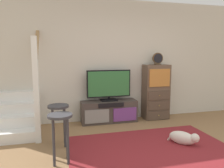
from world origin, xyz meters
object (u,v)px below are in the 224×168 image
Objects in this scene: bar_stool_near at (60,127)px; bar_stool_far at (58,116)px; desk_clock at (158,59)px; media_console at (109,111)px; dog at (184,138)px; television at (109,85)px; side_cabinet at (156,92)px.

bar_stool_near reaches higher than bar_stool_far.
media_console is at bearing 179.76° from desk_clock.
bar_stool_far is 1.44× the size of dog.
television is at bearing 178.56° from desk_clock.
desk_clock is (1.14, -0.03, 0.56)m from television.
media_console is at bearing 55.75° from bar_stool_near.
bar_stool_far is 2.11m from dog.
side_cabinet is at bearing 24.62° from bar_stool_far.
desk_clock is at bearing 35.64° from bar_stool_near.
side_cabinet reaches higher than dog.
television is at bearing 90.00° from media_console.
television is at bearing 179.30° from side_cabinet.
bar_stool_near is 1.01× the size of bar_stool_far.
desk_clock is (1.14, -0.00, 1.16)m from media_console.
bar_stool_far is (-2.23, -1.02, -0.12)m from side_cabinet.
bar_stool_near reaches higher than media_console.
television is 1.43× the size of bar_stool_far.
media_console is 0.60m from television.
media_console is 1.77m from dog.
bar_stool_near is (-1.09, -1.63, -0.32)m from television.
bar_stool_far is at bearing 166.17° from dog.
side_cabinet is (1.13, -0.01, -0.21)m from television.
television reaches higher than dog.
dog is at bearing -58.91° from media_console.
bar_stool_near is (-2.24, -1.60, -0.88)m from desk_clock.
desk_clock is 1.99m from dog.
television is at bearing 120.69° from dog.
side_cabinet reaches higher than bar_stool_near.
dog is (-0.22, -1.52, -0.51)m from side_cabinet.
desk_clock is (0.01, -0.01, 0.77)m from side_cabinet.
side_cabinet is at bearing 81.90° from dog.
bar_stool_far is at bearing -137.52° from media_console.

